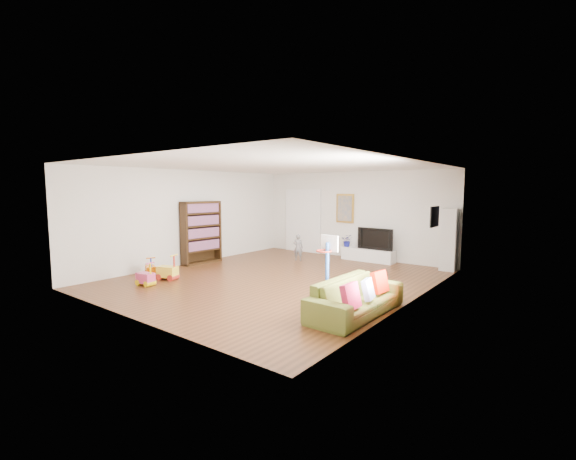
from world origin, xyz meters
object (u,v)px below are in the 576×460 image
Objects in this scene: media_console at (368,255)px; basketball_hoop at (322,272)px; sofa at (356,297)px; bookshelf at (201,232)px.

media_console is 1.23× the size of basketball_hoop.
basketball_hoop is at bearing -72.92° from media_console.
sofa is (2.05, -4.70, 0.12)m from media_console.
sofa is (5.77, -1.44, -0.60)m from bookshelf.
bookshelf reaches higher than basketball_hoop.
basketball_hoop is at bearing -12.55° from bookshelf.
media_console is 5.13m from sofa.
basketball_hoop is (5.07, -1.44, -0.24)m from bookshelf.
sofa reaches higher than media_console.
basketball_hoop is (-0.70, -0.01, 0.35)m from sofa.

